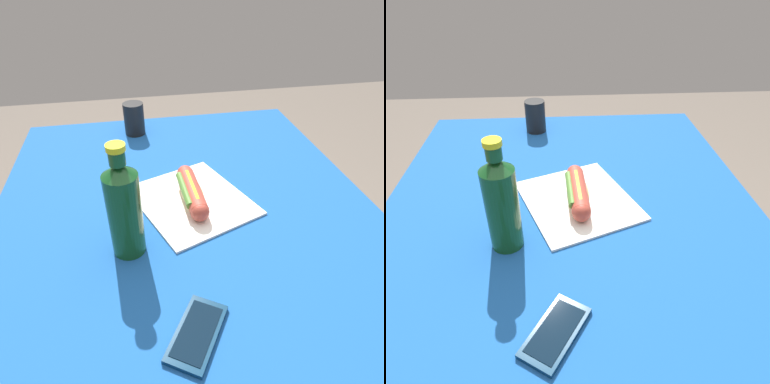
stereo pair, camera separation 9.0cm
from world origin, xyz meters
TOP-DOWN VIEW (x-y plane):
  - ground_plane at (0.00, 0.00)m, footprint 6.00×6.00m
  - dining_table at (0.00, 0.00)m, footprint 1.21×0.98m
  - paper_wrapper at (0.04, -0.02)m, footprint 0.37×0.35m
  - hot_dog at (0.04, -0.02)m, footprint 0.22×0.06m
  - cell_phone at (-0.34, 0.04)m, footprint 0.16×0.13m
  - soda_bottle at (-0.11, 0.15)m, footprint 0.07×0.07m
  - drinking_cup at (0.48, 0.11)m, footprint 0.07×0.07m

SIDE VIEW (x-z plane):
  - ground_plane at x=0.00m, z-range 0.00..0.00m
  - dining_table at x=0.00m, z-range 0.26..1.04m
  - paper_wrapper at x=0.04m, z-range 0.78..0.78m
  - cell_phone at x=-0.34m, z-range 0.78..0.79m
  - hot_dog at x=0.04m, z-range 0.78..0.83m
  - drinking_cup at x=0.48m, z-range 0.78..0.89m
  - soda_bottle at x=-0.11m, z-range 0.76..1.03m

